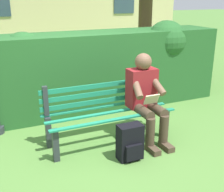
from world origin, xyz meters
TOP-DOWN VIEW (x-y plane):
  - ground at (0.00, 0.00)m, footprint 60.00×60.00m
  - park_bench at (0.00, -0.09)m, footprint 1.67×0.53m
  - person_seated at (-0.49, 0.10)m, footprint 0.44×0.73m
  - hedge_backdrop at (-0.33, -1.28)m, footprint 4.45×0.86m
  - backpack at (-0.06, 0.50)m, footprint 0.29×0.25m

SIDE VIEW (x-z plane):
  - ground at x=0.00m, z-range 0.00..0.00m
  - backpack at x=-0.06m, z-range -0.01..0.43m
  - park_bench at x=0.00m, z-range 0.02..0.82m
  - person_seated at x=-0.49m, z-range 0.03..1.19m
  - hedge_backdrop at x=-0.33m, z-range -0.03..1.42m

